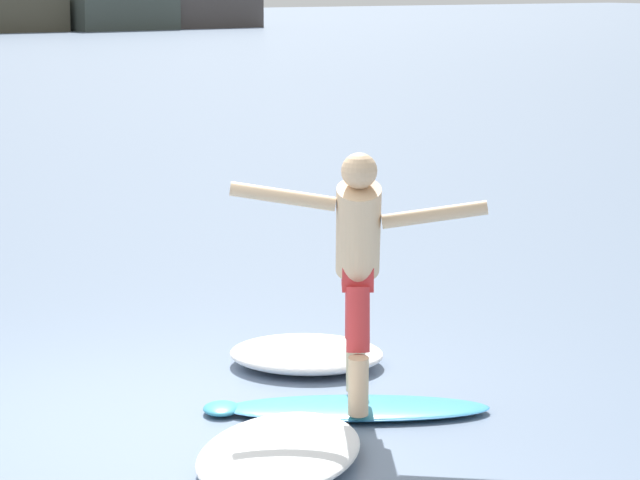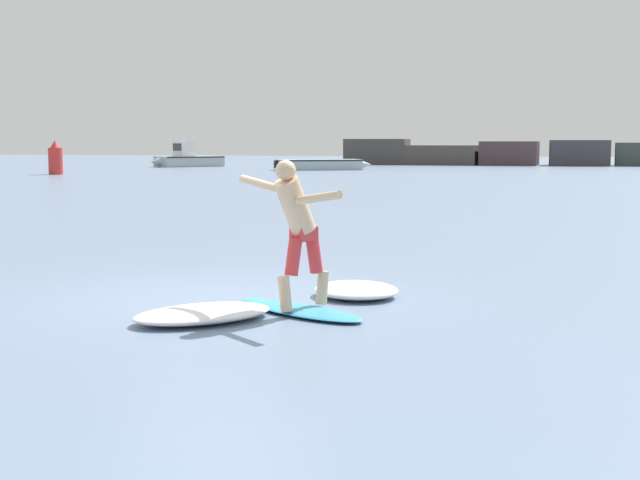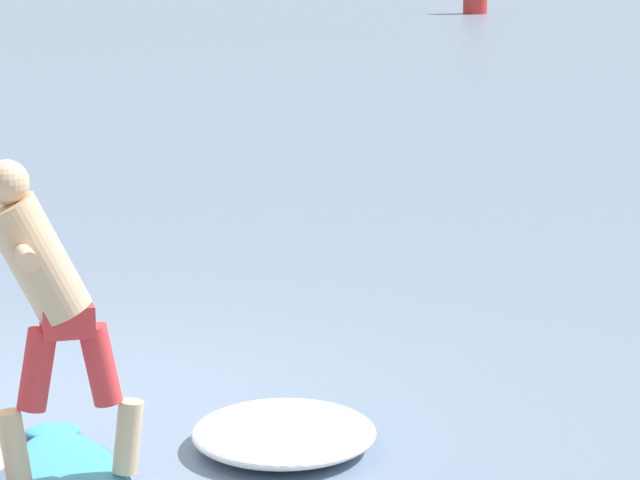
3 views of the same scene
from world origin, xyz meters
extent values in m
plane|color=slate|center=(0.00, 0.00, 0.00)|extent=(200.00, 200.00, 0.00)
cube|color=#454132|center=(23.87, 62.00, 0.95)|extent=(4.78, 3.52, 1.90)
cube|color=#3B433C|center=(29.17, 62.00, 1.00)|extent=(5.80, 5.18, 2.00)
cube|color=#423C39|center=(34.47, 62.00, 0.87)|extent=(5.74, 3.77, 1.74)
ellipsoid|color=#3A9CC0|center=(1.28, -0.74, 0.04)|extent=(1.76, 1.41, 0.07)
ellipsoid|color=#3A9CC0|center=(0.54, -0.27, 0.04)|extent=(0.37, 0.40, 0.06)
ellipsoid|color=#2870B2|center=(1.28, -0.74, 0.04)|extent=(1.78, 1.43, 0.03)
cone|color=black|center=(1.87, -1.12, -0.06)|extent=(0.07, 0.07, 0.14)
cone|color=black|center=(1.86, -0.92, -0.06)|extent=(0.07, 0.07, 0.14)
cone|color=black|center=(1.68, -1.19, -0.06)|extent=(0.07, 0.07, 0.14)
cylinder|color=#D8B187|center=(1.12, -0.98, 0.27)|extent=(0.20, 0.22, 0.39)
cylinder|color=#D43739|center=(1.19, -0.87, 0.66)|extent=(0.25, 0.27, 0.43)
cylinder|color=#D8B187|center=(1.43, -0.50, 0.27)|extent=(0.20, 0.22, 0.39)
cylinder|color=#D43739|center=(1.36, -0.61, 0.66)|extent=(0.25, 0.27, 0.43)
cube|color=#D43739|center=(1.28, -0.74, 0.91)|extent=(0.31, 0.33, 0.16)
cylinder|color=#D8B187|center=(1.20, -0.85, 1.23)|extent=(0.52, 0.59, 0.68)
sphere|color=#D8B187|center=(1.13, -0.97, 1.62)|extent=(0.22, 0.22, 0.22)
cylinder|color=#D8B187|center=(1.55, -1.19, 1.34)|extent=(0.60, 0.46, 0.20)
cylinder|color=#D8B187|center=(0.76, -0.68, 1.46)|extent=(0.61, 0.44, 0.20)
ellipsoid|color=white|center=(0.30, -1.37, 0.08)|extent=(1.75, 1.74, 0.16)
ellipsoid|color=white|center=(1.65, 0.46, 0.09)|extent=(1.51, 1.52, 0.18)
camera|label=1|loc=(-4.10, -8.55, 2.82)|focal=85.00mm
camera|label=2|loc=(3.63, -10.34, 1.95)|focal=50.00mm
camera|label=3|loc=(7.07, -5.45, 2.85)|focal=85.00mm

